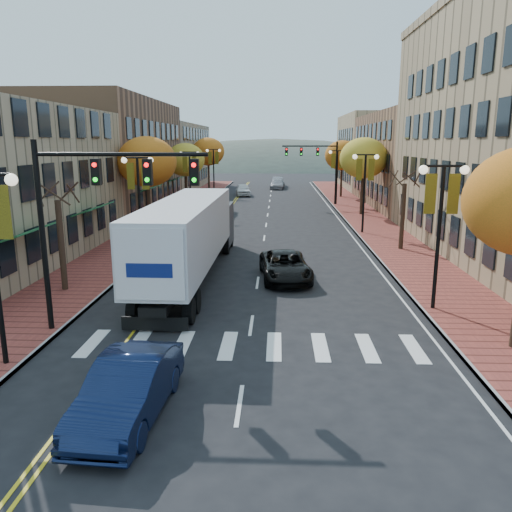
# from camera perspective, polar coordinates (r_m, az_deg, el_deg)

# --- Properties ---
(ground) EXTENTS (200.00, 200.00, 0.00)m
(ground) POSITION_cam_1_polar(r_m,az_deg,el_deg) (15.77, -1.34, -13.08)
(ground) COLOR black
(ground) RESTS_ON ground
(sidewalk_left) EXTENTS (4.00, 85.00, 0.15)m
(sidewalk_left) POSITION_cam_1_polar(r_m,az_deg,el_deg) (48.19, -9.50, 4.55)
(sidewalk_left) COLOR brown
(sidewalk_left) RESTS_ON ground
(sidewalk_right) EXTENTS (4.00, 85.00, 0.15)m
(sidewalk_right) POSITION_cam_1_polar(r_m,az_deg,el_deg) (47.82, 12.18, 4.37)
(sidewalk_right) COLOR brown
(sidewalk_right) RESTS_ON ground
(building_left_mid) EXTENTS (12.00, 24.00, 11.00)m
(building_left_mid) POSITION_cam_1_polar(r_m,az_deg,el_deg) (53.29, -17.53, 10.78)
(building_left_mid) COLOR brown
(building_left_mid) RESTS_ON ground
(building_left_far) EXTENTS (12.00, 26.00, 9.50)m
(building_left_far) POSITION_cam_1_polar(r_m,az_deg,el_deg) (77.30, -11.15, 11.04)
(building_left_far) COLOR #9E8966
(building_left_far) RESTS_ON ground
(building_right_mid) EXTENTS (15.00, 24.00, 10.00)m
(building_right_mid) POSITION_cam_1_polar(r_m,az_deg,el_deg) (58.85, 20.17, 10.25)
(building_right_mid) COLOR brown
(building_right_mid) RESTS_ON ground
(building_right_far) EXTENTS (15.00, 20.00, 11.00)m
(building_right_far) POSITION_cam_1_polar(r_m,az_deg,el_deg) (80.10, 15.46, 11.41)
(building_right_far) COLOR #9E8966
(building_right_far) RESTS_ON ground
(tree_left_a) EXTENTS (0.28, 0.28, 4.20)m
(tree_left_a) POSITION_cam_1_polar(r_m,az_deg,el_deg) (24.73, -21.34, 1.14)
(tree_left_a) COLOR #382619
(tree_left_a) RESTS_ON sidewalk_left
(tree_left_b) EXTENTS (4.48, 4.48, 7.21)m
(tree_left_b) POSITION_cam_1_polar(r_m,az_deg,el_deg) (39.46, -12.35, 10.46)
(tree_left_b) COLOR #382619
(tree_left_b) RESTS_ON sidewalk_left
(tree_left_c) EXTENTS (4.16, 4.16, 6.69)m
(tree_left_c) POSITION_cam_1_polar(r_m,az_deg,el_deg) (55.09, -8.07, 10.82)
(tree_left_c) COLOR #382619
(tree_left_c) RESTS_ON sidewalk_left
(tree_left_d) EXTENTS (4.61, 4.61, 7.42)m
(tree_left_d) POSITION_cam_1_polar(r_m,az_deg,el_deg) (72.85, -5.48, 11.79)
(tree_left_d) COLOR #382619
(tree_left_d) RESTS_ON sidewalk_left
(tree_right_b) EXTENTS (0.28, 0.28, 4.20)m
(tree_right_b) POSITION_cam_1_polar(r_m,az_deg,el_deg) (33.46, 16.40, 4.35)
(tree_right_b) COLOR #382619
(tree_right_b) RESTS_ON sidewalk_right
(tree_right_c) EXTENTS (4.48, 4.48, 7.21)m
(tree_right_c) POSITION_cam_1_polar(r_m,az_deg,el_deg) (48.83, 12.19, 10.88)
(tree_right_c) COLOR #382619
(tree_right_c) RESTS_ON sidewalk_right
(tree_right_d) EXTENTS (4.35, 4.35, 7.00)m
(tree_right_d) POSITION_cam_1_polar(r_m,az_deg,el_deg) (64.67, 9.83, 11.26)
(tree_right_d) COLOR #382619
(tree_right_d) RESTS_ON sidewalk_right
(lamp_left_b) EXTENTS (1.96, 0.36, 6.05)m
(lamp_left_b) POSITION_cam_1_polar(r_m,az_deg,el_deg) (31.43, -13.28, 7.77)
(lamp_left_b) COLOR black
(lamp_left_b) RESTS_ON ground
(lamp_left_c) EXTENTS (1.96, 0.36, 6.05)m
(lamp_left_c) POSITION_cam_1_polar(r_m,az_deg,el_deg) (48.96, -7.58, 9.70)
(lamp_left_c) COLOR black
(lamp_left_c) RESTS_ON ground
(lamp_left_d) EXTENTS (1.96, 0.36, 6.05)m
(lamp_left_d) POSITION_cam_1_polar(r_m,az_deg,el_deg) (66.74, -4.87, 10.58)
(lamp_left_d) COLOR black
(lamp_left_d) RESTS_ON ground
(lamp_right_a) EXTENTS (1.96, 0.36, 6.05)m
(lamp_right_a) POSITION_cam_1_polar(r_m,az_deg,el_deg) (21.34, 20.37, 5.05)
(lamp_right_a) COLOR black
(lamp_right_a) RESTS_ON ground
(lamp_right_b) EXTENTS (1.96, 0.36, 6.05)m
(lamp_right_b) POSITION_cam_1_polar(r_m,az_deg,el_deg) (38.79, 12.33, 8.72)
(lamp_right_b) COLOR black
(lamp_right_b) RESTS_ON ground
(lamp_right_c) EXTENTS (1.96, 0.36, 6.05)m
(lamp_right_c) POSITION_cam_1_polar(r_m,az_deg,el_deg) (56.59, 9.27, 10.06)
(lamp_right_c) COLOR black
(lamp_right_c) RESTS_ON ground
(traffic_mast_near) EXTENTS (6.10, 0.35, 7.00)m
(traffic_mast_near) POSITION_cam_1_polar(r_m,az_deg,el_deg) (18.43, -18.12, 6.07)
(traffic_mast_near) COLOR black
(traffic_mast_near) RESTS_ON ground
(traffic_mast_far) EXTENTS (6.10, 0.34, 7.00)m
(traffic_mast_far) POSITION_cam_1_polar(r_m,az_deg,el_deg) (56.36, 7.21, 10.76)
(traffic_mast_far) COLOR black
(traffic_mast_far) RESTS_ON ground
(semi_truck) EXTENTS (2.88, 16.65, 4.15)m
(semi_truck) POSITION_cam_1_polar(r_m,az_deg,el_deg) (25.74, -7.37, 2.75)
(semi_truck) COLOR black
(semi_truck) RESTS_ON ground
(navy_sedan) EXTENTS (1.98, 4.88, 1.58)m
(navy_sedan) POSITION_cam_1_polar(r_m,az_deg,el_deg) (13.50, -14.37, -14.50)
(navy_sedan) COLOR #0C1633
(navy_sedan) RESTS_ON ground
(black_suv) EXTENTS (2.89, 5.35, 1.42)m
(black_suv) POSITION_cam_1_polar(r_m,az_deg,el_deg) (25.58, 3.35, -1.16)
(black_suv) COLOR black
(black_suv) RESTS_ON ground
(car_far_white) EXTENTS (2.37, 4.76, 1.56)m
(car_far_white) POSITION_cam_1_polar(r_m,az_deg,el_deg) (66.48, -1.49, 7.58)
(car_far_white) COLOR white
(car_far_white) RESTS_ON ground
(car_far_silver) EXTENTS (2.43, 5.15, 1.45)m
(car_far_silver) POSITION_cam_1_polar(r_m,az_deg,el_deg) (76.39, 2.47, 8.22)
(car_far_silver) COLOR #95939A
(car_far_silver) RESTS_ON ground
(car_far_oncoming) EXTENTS (1.79, 4.55, 1.47)m
(car_far_oncoming) POSITION_cam_1_polar(r_m,az_deg,el_deg) (81.20, 2.52, 8.50)
(car_far_oncoming) COLOR #9B9BA2
(car_far_oncoming) RESTS_ON ground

